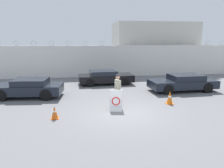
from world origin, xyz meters
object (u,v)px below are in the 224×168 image
(traffic_cone_mid, at_px, (55,112))
(parked_car_rear_sedan, at_px, (105,77))
(barricade_sign, at_px, (116,100))
(security_guard, at_px, (118,89))
(parked_car_far_side, at_px, (183,82))
(parked_car_front_coupe, at_px, (29,88))
(traffic_cone_near, at_px, (170,98))

(traffic_cone_mid, height_order, parked_car_rear_sedan, parked_car_rear_sedan)
(traffic_cone_mid, bearing_deg, barricade_sign, 15.69)
(security_guard, relative_size, traffic_cone_mid, 2.82)
(parked_car_far_side, bearing_deg, security_guard, 26.10)
(barricade_sign, xyz_separation_m, parked_car_rear_sedan, (0.20, 6.86, 0.05))
(barricade_sign, relative_size, parked_car_front_coupe, 0.24)
(security_guard, height_order, parked_car_far_side, security_guard)
(traffic_cone_mid, height_order, parked_car_far_side, parked_car_far_side)
(barricade_sign, height_order, traffic_cone_near, barricade_sign)
(barricade_sign, bearing_deg, parked_car_rear_sedan, 97.12)
(security_guard, xyz_separation_m, parked_car_far_side, (5.32, 2.92, -0.38))
(parked_car_front_coupe, bearing_deg, traffic_cone_mid, 121.57)
(security_guard, relative_size, parked_car_front_coupe, 0.40)
(security_guard, height_order, parked_car_front_coupe, security_guard)
(traffic_cone_mid, height_order, parked_car_front_coupe, parked_car_front_coupe)
(parked_car_rear_sedan, bearing_deg, barricade_sign, -94.72)
(barricade_sign, relative_size, parked_car_rear_sedan, 0.24)
(traffic_cone_near, xyz_separation_m, traffic_cone_mid, (-6.38, -1.53, -0.06))
(traffic_cone_mid, bearing_deg, parked_car_front_coupe, 116.34)
(barricade_sign, relative_size, traffic_cone_mid, 1.72)
(barricade_sign, relative_size, security_guard, 0.61)
(traffic_cone_near, height_order, traffic_cone_mid, traffic_cone_near)
(traffic_cone_mid, xyz_separation_m, parked_car_far_side, (8.62, 4.50, 0.31))
(security_guard, height_order, parked_car_rear_sedan, security_guard)
(parked_car_far_side, bearing_deg, parked_car_rear_sedan, -33.95)
(parked_car_front_coupe, bearing_deg, traffic_cone_near, 167.45)
(barricade_sign, xyz_separation_m, parked_car_front_coupe, (-5.20, 3.38, 0.09))
(security_guard, distance_m, parked_car_far_side, 6.08)
(parked_car_front_coupe, height_order, parked_car_rear_sedan, parked_car_front_coupe)
(security_guard, xyz_separation_m, traffic_cone_near, (3.08, -0.04, -0.63))
(security_guard, distance_m, parked_car_rear_sedan, 6.17)
(traffic_cone_near, xyz_separation_m, parked_car_front_coupe, (-8.49, 2.72, 0.25))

